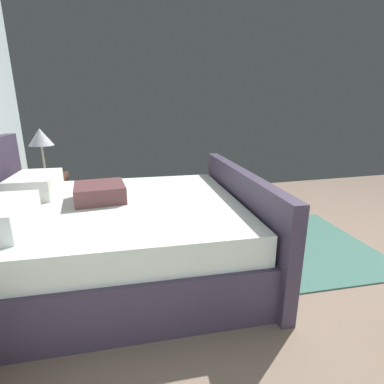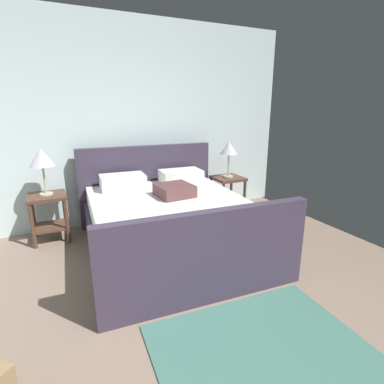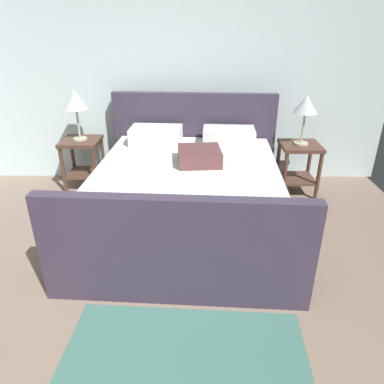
# 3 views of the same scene
# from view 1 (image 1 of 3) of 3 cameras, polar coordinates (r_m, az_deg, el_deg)

# --- Properties ---
(ground_plane) EXTENTS (5.15, 6.79, 0.02)m
(ground_plane) POSITION_cam_1_polar(r_m,az_deg,el_deg) (3.34, 27.40, -10.38)
(ground_plane) COLOR #7F6A59
(bed) EXTENTS (2.03, 2.34, 1.12)m
(bed) POSITION_cam_1_polar(r_m,az_deg,el_deg) (2.60, -14.55, -7.82)
(bed) COLOR #3B3145
(bed) RESTS_ON ground
(nightstand_right) EXTENTS (0.44, 0.44, 0.60)m
(nightstand_right) POSITION_cam_1_polar(r_m,az_deg,el_deg) (3.86, -26.07, -0.08)
(nightstand_right) COLOR #503225
(nightstand_right) RESTS_ON ground
(table_lamp_right) EXTENTS (0.27, 0.27, 0.54)m
(table_lamp_right) POSITION_cam_1_polar(r_m,az_deg,el_deg) (3.75, -27.29, 9.16)
(table_lamp_right) COLOR #B7B293
(table_lamp_right) RESTS_ON nightstand_right
(area_rug) EXTENTS (1.57, 1.38, 0.01)m
(area_rug) POSITION_cam_1_polar(r_m,az_deg,el_deg) (3.30, 20.55, -9.51)
(area_rug) COLOR #3E6B5F
(area_rug) RESTS_ON ground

